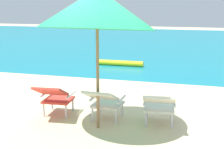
# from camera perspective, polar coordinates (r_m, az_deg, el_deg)

# --- Properties ---
(ground_plane) EXTENTS (40.00, 40.00, 0.00)m
(ground_plane) POSITION_cam_1_polar(r_m,az_deg,el_deg) (9.53, 5.60, -0.04)
(ground_plane) COLOR beige
(ocean_band) EXTENTS (40.00, 18.00, 0.01)m
(ocean_band) POSITION_cam_1_polar(r_m,az_deg,el_deg) (17.50, 10.40, 5.67)
(ocean_band) COLOR teal
(ocean_band) RESTS_ON ground_plane
(swim_buoy) EXTENTS (1.60, 0.18, 0.18)m
(swim_buoy) POSITION_cam_1_polar(r_m,az_deg,el_deg) (10.82, 1.46, 2.09)
(swim_buoy) COLOR yellow
(swim_buoy) RESTS_ON ocean_band
(lounge_chair_left) EXTENTS (0.61, 0.92, 0.68)m
(lounge_chair_left) POSITION_cam_1_polar(r_m,az_deg,el_deg) (6.00, -10.28, -3.86)
(lounge_chair_left) COLOR red
(lounge_chair_left) RESTS_ON ground_plane
(lounge_chair_center) EXTENTS (0.57, 0.89, 0.68)m
(lounge_chair_center) POSITION_cam_1_polar(r_m,az_deg,el_deg) (5.64, -1.35, -4.75)
(lounge_chair_center) COLOR silver
(lounge_chair_center) RESTS_ON ground_plane
(lounge_chair_right) EXTENTS (0.63, 0.93, 0.68)m
(lounge_chair_right) POSITION_cam_1_polar(r_m,az_deg,el_deg) (5.48, 8.53, -5.40)
(lounge_chair_right) COLOR silver
(lounge_chair_right) RESTS_ON ground_plane
(beach_umbrella_center) EXTENTS (1.99, 2.04, 2.42)m
(beach_umbrella_center) POSITION_cam_1_polar(r_m,az_deg,el_deg) (5.13, -2.77, 11.72)
(beach_umbrella_center) COLOR olive
(beach_umbrella_center) RESTS_ON ground_plane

